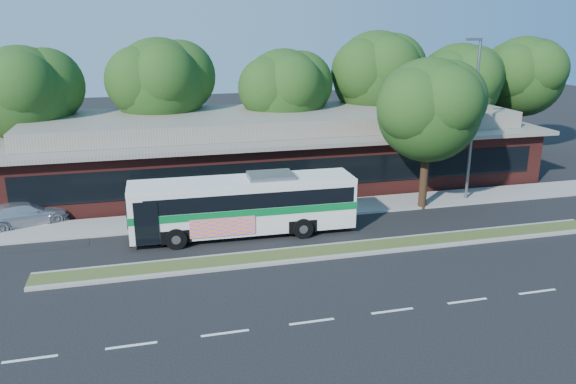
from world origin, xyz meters
The scene contains 14 objects.
ground centered at (0.00, 0.00, 0.00)m, with size 120.00×120.00×0.00m, color black.
median_strip centered at (0.00, 0.60, 0.07)m, with size 26.00×1.10×0.15m, color #3B4B1F.
sidewalk centered at (0.00, 6.40, 0.06)m, with size 44.00×2.60×0.12m, color gray.
plaza_building centered at (0.00, 12.99, 2.13)m, with size 33.20×11.20×4.45m.
lamp_post centered at (9.56, 6.00, 4.90)m, with size 0.93×0.18×9.07m.
tree_bg_a centered at (-14.58, 15.14, 5.87)m, with size 6.47×5.80×8.63m.
tree_bg_b centered at (-6.57, 16.14, 6.14)m, with size 6.69×6.00×9.00m.
tree_bg_c centered at (1.40, 15.13, 5.59)m, with size 6.24×5.60×8.26m.
tree_bg_d centered at (8.45, 16.15, 6.42)m, with size 6.91×6.20×9.37m.
tree_bg_e centered at (14.42, 15.14, 5.74)m, with size 6.47×5.80×8.50m.
tree_bg_f centered at (20.43, 16.14, 6.06)m, with size 6.69×6.00×8.92m.
transit_bus centered at (-3.74, 3.78, 1.67)m, with size 10.75×2.69×3.00m.
sedan centered at (-14.25, 7.80, 0.61)m, with size 1.72×4.22×1.23m, color silver.
sidewalk_tree centered at (6.85, 5.43, 5.56)m, with size 6.11×5.48×8.17m.
Camera 1 is at (-8.06, -21.41, 9.87)m, focal length 35.00 mm.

